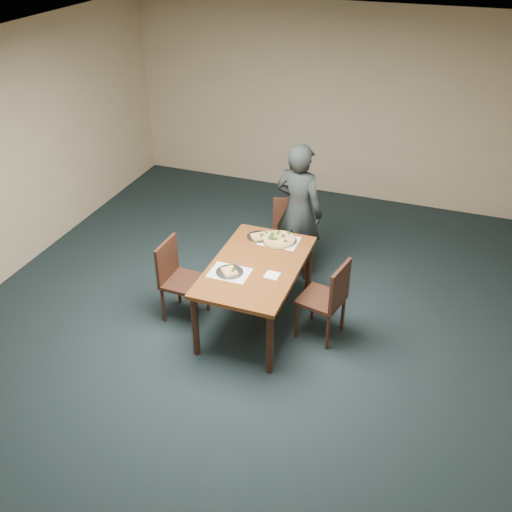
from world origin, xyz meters
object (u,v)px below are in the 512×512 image
(dining_table, at_px, (256,272))
(slice_plate_far, at_px, (259,236))
(pizza_pan, at_px, (279,239))
(slice_plate_near, at_px, (230,272))
(chair_far, at_px, (290,231))
(chair_left, at_px, (177,275))
(chair_right, at_px, (329,296))
(diner, at_px, (299,211))

(dining_table, distance_m, slice_plate_far, 0.56)
(pizza_pan, relative_size, slice_plate_near, 1.39)
(chair_far, height_order, chair_left, same)
(slice_plate_far, bearing_deg, chair_right, -28.36)
(slice_plate_far, bearing_deg, chair_left, -134.97)
(chair_far, distance_m, pizza_pan, 0.69)
(chair_far, distance_m, slice_plate_far, 0.70)
(pizza_pan, xyz_separation_m, slice_plate_far, (-0.23, -0.00, -0.01))
(chair_far, distance_m, chair_right, 1.37)
(diner, bearing_deg, slice_plate_far, 78.75)
(pizza_pan, distance_m, slice_plate_far, 0.23)
(chair_left, height_order, slice_plate_near, chair_left)
(chair_right, bearing_deg, diner, -137.18)
(chair_far, bearing_deg, slice_plate_far, -124.03)
(chair_left, bearing_deg, pizza_pan, -51.34)
(diner, bearing_deg, chair_right, 133.65)
(dining_table, bearing_deg, chair_far, 89.20)
(slice_plate_near, bearing_deg, pizza_pan, 70.70)
(chair_left, xyz_separation_m, slice_plate_near, (0.65, -0.08, 0.25))
(chair_far, relative_size, slice_plate_far, 3.25)
(dining_table, relative_size, slice_plate_far, 5.36)
(diner, distance_m, pizza_pan, 0.61)
(pizza_pan, bearing_deg, dining_table, -98.06)
(dining_table, bearing_deg, chair_left, -169.25)
(chair_far, xyz_separation_m, chair_left, (-0.86, -1.33, 0.00))
(chair_right, bearing_deg, slice_plate_near, -62.45)
(chair_far, xyz_separation_m, slice_plate_far, (-0.17, -0.64, 0.25))
(dining_table, height_order, slice_plate_far, slice_plate_far)
(chair_left, height_order, chair_right, same)
(chair_far, distance_m, diner, 0.34)
(dining_table, relative_size, chair_left, 1.65)
(diner, distance_m, slice_plate_far, 0.67)
(slice_plate_far, bearing_deg, slice_plate_near, -93.10)
(slice_plate_far, bearing_deg, dining_table, -73.92)
(dining_table, distance_m, chair_far, 1.18)
(chair_right, xyz_separation_m, slice_plate_near, (-0.97, -0.27, 0.25))
(pizza_pan, bearing_deg, slice_plate_far, -179.90)
(pizza_pan, bearing_deg, chair_left, -143.03)
(chair_left, bearing_deg, diner, -34.90)
(pizza_pan, xyz_separation_m, slice_plate_near, (-0.27, -0.77, -0.01))
(chair_left, xyz_separation_m, chair_right, (1.62, 0.19, 0.00))
(chair_left, height_order, slice_plate_far, chair_left)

